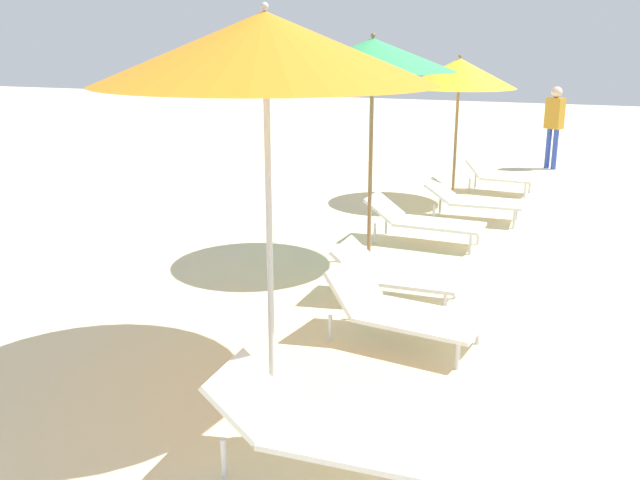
{
  "coord_description": "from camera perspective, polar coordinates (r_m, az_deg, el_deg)",
  "views": [
    {
      "loc": [
        2.0,
        6.95,
        2.67
      ],
      "look_at": [
        -0.07,
        11.89,
        1.14
      ],
      "focal_mm": 38.93,
      "sensor_mm": 36.0,
      "label": 1
    }
  ],
  "objects": [
    {
      "name": "person_walking_mid",
      "position": [
        15.9,
        18.7,
        9.41
      ],
      "size": [
        0.42,
        0.37,
        1.76
      ],
      "rotation": [
        0.0,
        0.0,
        4.19
      ],
      "color": "#334CB2",
      "rests_on": "ground"
    },
    {
      "name": "lounger_fifth_inland",
      "position": [
        7.39,
        6.25,
        -2.67
      ],
      "size": [
        1.35,
        0.74,
        0.59
      ],
      "rotation": [
        0.0,
        0.0,
        0.04
      ],
      "color": "white",
      "rests_on": "ground"
    },
    {
      "name": "umbrella_fourth",
      "position": [
        5.24,
        -4.51,
        15.4
      ],
      "size": [
        2.56,
        2.56,
        2.95
      ],
      "color": "silver",
      "rests_on": "ground"
    },
    {
      "name": "umbrella_fifth",
      "position": [
        8.41,
        4.35,
        14.9
      ],
      "size": [
        1.98,
        1.98,
        2.78
      ],
      "color": "olive",
      "rests_on": "ground"
    },
    {
      "name": "lounger_fifth_shoreside",
      "position": [
        9.57,
        8.44,
        1.66
      ],
      "size": [
        1.6,
        0.63,
        0.62
      ],
      "rotation": [
        0.0,
        0.0,
        -0.02
      ],
      "color": "white",
      "rests_on": "ground"
    },
    {
      "name": "lounger_fourth_inland",
      "position": [
        4.52,
        0.2,
        -15.1
      ],
      "size": [
        1.52,
        0.68,
        0.65
      ],
      "rotation": [
        0.0,
        0.0,
        0.06
      ],
      "color": "white",
      "rests_on": "ground"
    },
    {
      "name": "lounger_farthest_shoreside",
      "position": [
        13.11,
        14.44,
        5.16
      ],
      "size": [
        1.23,
        0.62,
        0.62
      ],
      "rotation": [
        0.0,
        0.0,
        -0.06
      ],
      "color": "white",
      "rests_on": "ground"
    },
    {
      "name": "lounger_fourth_shoreside",
      "position": [
        6.42,
        6.63,
        -5.63
      ],
      "size": [
        1.45,
        0.84,
        0.68
      ],
      "rotation": [
        0.0,
        0.0,
        -0.11
      ],
      "color": "white",
      "rests_on": "ground"
    },
    {
      "name": "lounger_farthest_inland",
      "position": [
        10.96,
        12.45,
        3.29
      ],
      "size": [
        1.5,
        0.74,
        0.59
      ],
      "rotation": [
        0.0,
        0.0,
        0.06
      ],
      "color": "white",
      "rests_on": "ground"
    },
    {
      "name": "umbrella_farthest",
      "position": [
        12.01,
        11.37,
        13.28
      ],
      "size": [
        1.9,
        1.9,
        2.48
      ],
      "color": "olive",
      "rests_on": "ground"
    }
  ]
}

